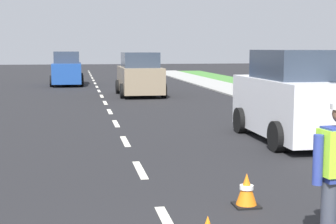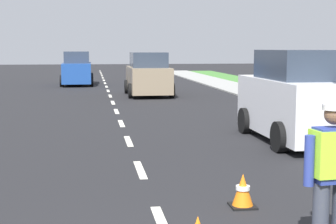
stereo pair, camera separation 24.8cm
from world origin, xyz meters
The scene contains 7 objects.
ground_plane centered at (0.00, 21.00, 0.00)m, with size 96.00×96.00×0.00m, color black.
lane_center_line centered at (0.00, 25.20, 0.00)m, with size 0.14×46.40×0.01m.
road_worker centered at (1.72, 1.46, 0.93)m, with size 0.75×0.42×1.67m.
traffic_cone_near centered at (1.24, 3.24, 0.24)m, with size 0.36×0.36×0.49m.
car_oncoming_third centered at (-1.72, 28.41, 0.95)m, with size 1.94×4.32×2.05m.
car_outgoing_far centered at (1.82, 20.75, 0.96)m, with size 2.09×4.12×2.06m.
car_parked_curbside centered at (4.10, 8.16, 1.03)m, with size 2.07×4.15×2.22m.
Camera 2 is at (-0.87, -3.69, 2.27)m, focal length 55.10 mm.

